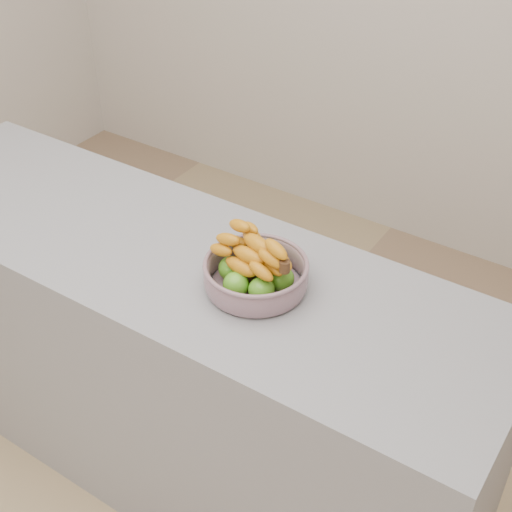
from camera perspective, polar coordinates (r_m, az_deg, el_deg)
The scene contains 2 objects.
counter at distance 2.29m, azimuth -6.46°, elevation -8.59°, with size 2.00×0.60×0.90m, color gray.
fruit_bowl at distance 1.81m, azimuth -0.01°, elevation -1.25°, with size 0.27×0.27×0.16m.
Camera 1 is at (1.10, -0.91, 2.06)m, focal length 50.00 mm.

